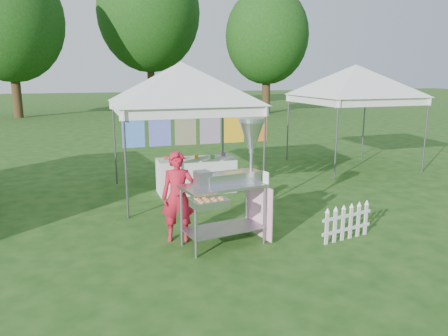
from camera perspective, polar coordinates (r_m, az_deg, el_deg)
name	(u,v)px	position (r m, az deg, el deg)	size (l,w,h in m)	color
ground	(232,249)	(7.10, 1.03, -10.56)	(120.00, 120.00, 0.00)	#194213
canopy_main	(181,62)	(9.91, -5.63, 13.58)	(4.24, 4.24, 3.45)	#59595E
canopy_right	(356,65)	(13.54, 16.86, 12.79)	(4.24, 4.24, 3.45)	#59595E
tree_left	(9,21)	(30.59, -26.23, 16.87)	(6.40, 6.40, 9.53)	#372314
tree_mid	(149,13)	(34.84, -9.80, 19.36)	(7.60, 7.60, 11.52)	#372314
tree_right	(267,36)	(30.78, 5.66, 16.77)	(5.60, 5.60, 8.42)	#372314
donut_cart	(235,172)	(7.01, 1.48, -0.51)	(1.49, 1.22, 2.04)	gray
vendor	(178,197)	(7.26, -6.02, -3.76)	(0.55, 0.36, 1.51)	red
picket_fence	(347,223)	(7.67, 15.75, -6.96)	(1.06, 0.25, 0.56)	silver
display_table	(196,175)	(10.29, -3.63, -0.94)	(1.80, 0.70, 0.81)	white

